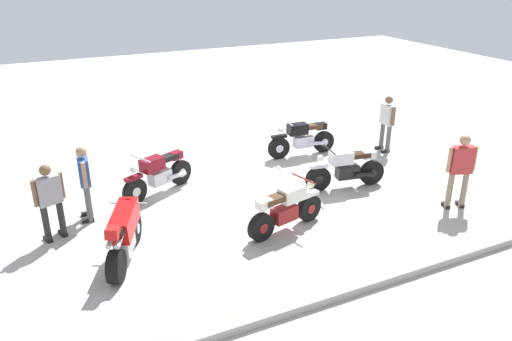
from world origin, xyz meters
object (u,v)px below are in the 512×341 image
Objects in this scene: person_in_gray_shirt at (50,198)px; person_in_blue_shirt at (85,178)px; motorcycle_black_cruiser at (302,138)px; motorcycle_red_sportbike at (124,232)px; person_in_red_shirt at (461,167)px; motorcycle_cream_vintage at (286,209)px; motorcycle_maroon_cruiser at (159,174)px; person_in_white_shirt at (387,120)px; motorcycle_silver_cruiser at (346,168)px.

person_in_blue_shirt is at bearing -71.30° from person_in_gray_shirt.
motorcycle_red_sportbike is at bearing 33.41° from motorcycle_black_cruiser.
motorcycle_red_sportbike is at bearing -161.13° from person_in_gray_shirt.
motorcycle_black_cruiser is 1.18× the size of person_in_red_shirt.
person_in_gray_shirt is at bearing 145.39° from motorcycle_cream_vintage.
motorcycle_maroon_cruiser is 2.81m from person_in_gray_shirt.
motorcycle_maroon_cruiser is 6.99m from person_in_red_shirt.
person_in_white_shirt is (-8.61, -0.61, -0.02)m from person_in_blue_shirt.
motorcycle_maroon_cruiser is at bearing -1.39° from motorcycle_red_sportbike.
motorcycle_black_cruiser is at bearing -33.86° from motorcycle_red_sportbike.
motorcycle_silver_cruiser is at bearing 132.76° from motorcycle_maroon_cruiser.
person_in_blue_shirt reaches higher than person_in_gray_shirt.
motorcycle_red_sportbike is 1.11× the size of person_in_white_shirt.
person_in_blue_shirt is at bearing -7.36° from motorcycle_maroon_cruiser.
person_in_red_shirt is (-7.66, 3.09, 0.06)m from person_in_blue_shirt.
motorcycle_maroon_cruiser is 6.88m from person_in_white_shirt.
person_in_white_shirt reaches higher than motorcycle_red_sportbike.
person_in_blue_shirt is 1.03× the size of person_in_gray_shirt.
motorcycle_maroon_cruiser is 1.05× the size of motorcycle_red_sportbike.
motorcycle_red_sportbike reaches higher than motorcycle_cream_vintage.
person_in_gray_shirt is (9.37, 1.23, -0.01)m from person_in_white_shirt.
motorcycle_red_sportbike is 1.09× the size of person_in_blue_shirt.
person_in_red_shirt is at bearing 112.19° from motorcycle_black_cruiser.
person_in_white_shirt is at bearing -170.89° from person_in_blue_shirt.
person_in_white_shirt reaches higher than motorcycle_silver_cruiser.
person_in_blue_shirt is at bearing -0.72° from motorcycle_silver_cruiser.
motorcycle_silver_cruiser is at bearing 57.41° from person_in_red_shirt.
motorcycle_black_cruiser is 1.24× the size of person_in_blue_shirt.
person_in_gray_shirt is (4.41, -1.69, 0.45)m from motorcycle_cream_vintage.
motorcycle_red_sportbike is 1.83m from person_in_gray_shirt.
motorcycle_maroon_cruiser is 1.89m from person_in_blue_shirt.
person_in_blue_shirt is at bearing 36.90° from motorcycle_red_sportbike.
person_in_white_shirt is at bearing -137.16° from motorcycle_silver_cruiser.
motorcycle_red_sportbike is (5.80, 3.33, 0.07)m from motorcycle_black_cruiser.
person_in_gray_shirt is at bearing 19.13° from motorcycle_black_cruiser.
motorcycle_cream_vintage is at bearing -68.90° from motorcycle_red_sportbike.
motorcycle_cream_vintage is 1.17× the size of person_in_gray_shirt.
motorcycle_maroon_cruiser and motorcycle_silver_cruiser have the same top height.
person_in_gray_shirt is at bearing 11.91° from person_in_white_shirt.
person_in_white_shirt is (-4.96, -2.92, 0.46)m from motorcycle_cream_vintage.
motorcycle_cream_vintage is at bearing 58.66° from motorcycle_black_cruiser.
motorcycle_red_sportbike reaches higher than motorcycle_black_cruiser.
person_in_red_shirt reaches higher than person_in_gray_shirt.
motorcycle_cream_vintage is 0.93× the size of motorcycle_silver_cruiser.
person_in_gray_shirt is (6.94, 1.94, 0.41)m from motorcycle_black_cruiser.
motorcycle_black_cruiser is 4.50m from motorcycle_maroon_cruiser.
motorcycle_red_sportbike is at bearing 36.43° from motorcycle_maroon_cruiser.
motorcycle_maroon_cruiser is 1.14× the size of person_in_blue_shirt.
motorcycle_maroon_cruiser is 0.93× the size of motorcycle_silver_cruiser.
motorcycle_cream_vintage is 5.77m from person_in_white_shirt.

